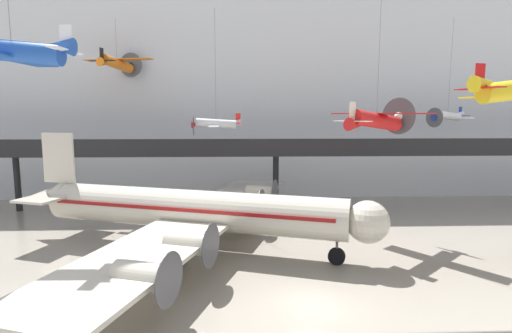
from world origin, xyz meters
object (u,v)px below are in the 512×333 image
at_px(suspended_plane_silver_racer, 216,123).
at_px(airliner_silver_main, 190,210).
at_px(suspended_plane_white_twin, 448,116).
at_px(suspended_plane_blue_trainer, 12,52).
at_px(suspended_plane_orange_highwing, 117,63).
at_px(suspended_plane_red_highwing, 376,120).

bearing_deg(suspended_plane_silver_racer, airliner_silver_main, 77.11).
relative_size(suspended_plane_white_twin, suspended_plane_silver_racer, 0.95).
distance_m(airliner_silver_main, suspended_plane_blue_trainer, 16.75).
height_order(suspended_plane_blue_trainer, suspended_plane_white_twin, suspended_plane_blue_trainer).
distance_m(suspended_plane_orange_highwing, suspended_plane_red_highwing, 30.86).
xyz_separation_m(suspended_plane_blue_trainer, suspended_plane_white_twin, (38.95, 19.24, -4.19)).
distance_m(suspended_plane_white_twin, suspended_plane_silver_racer, 27.15).
xyz_separation_m(suspended_plane_white_twin, suspended_plane_orange_highwing, (-38.88, 2.84, 6.13)).
height_order(suspended_plane_white_twin, suspended_plane_orange_highwing, suspended_plane_orange_highwing).
bearing_deg(suspended_plane_white_twin, suspended_plane_blue_trainer, -0.26).
relative_size(airliner_silver_main, suspended_plane_white_twin, 2.93).
relative_size(suspended_plane_orange_highwing, suspended_plane_silver_racer, 0.66).
bearing_deg(suspended_plane_blue_trainer, suspended_plane_red_highwing, -160.15).
height_order(suspended_plane_orange_highwing, suspended_plane_red_highwing, suspended_plane_orange_highwing).
height_order(airliner_silver_main, suspended_plane_orange_highwing, suspended_plane_orange_highwing).
bearing_deg(suspended_plane_red_highwing, suspended_plane_white_twin, 5.90).
relative_size(suspended_plane_orange_highwing, suspended_plane_red_highwing, 0.68).
xyz_separation_m(airliner_silver_main, suspended_plane_red_highwing, (16.03, 1.88, 7.40)).
bearing_deg(suspended_plane_red_highwing, suspended_plane_silver_racer, 112.75).
bearing_deg(suspended_plane_white_twin, airliner_silver_main, -0.89).
relative_size(suspended_plane_blue_trainer, suspended_plane_orange_highwing, 1.16).
relative_size(airliner_silver_main, suspended_plane_silver_racer, 2.77).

